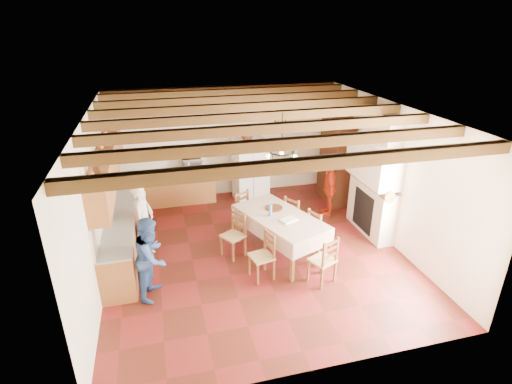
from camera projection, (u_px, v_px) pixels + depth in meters
The scene contains 31 objects.
floor at pixel (255, 252), 8.54m from camera, with size 6.00×6.50×0.02m, color #4C1A11.
ceiling at pixel (255, 111), 7.33m from camera, with size 6.00×6.50×0.02m, color white.
wall_back at pixel (225, 142), 10.83m from camera, with size 6.00×0.02×3.00m, color #F4EECE.
wall_front at pixel (319, 284), 5.04m from camera, with size 6.00×0.02×3.00m, color #F4EECE.
wall_left at pixel (95, 203), 7.24m from camera, with size 0.02×6.50×3.00m, color #F4EECE.
wall_right at pixel (390, 173), 8.62m from camera, with size 0.02×6.50×3.00m, color #F4EECE.
ceiling_beams at pixel (255, 117), 7.37m from camera, with size 6.00×6.30×0.16m, color #3D2915, non-canonical shape.
lower_cabinets_left at pixel (123, 226), 8.68m from camera, with size 0.60×4.30×0.86m, color brown.
lower_cabinets_back at pixel (171, 188), 10.62m from camera, with size 2.30×0.60×0.86m, color brown.
countertop_left at pixel (120, 207), 8.49m from camera, with size 0.62×4.30×0.04m, color slate.
countertop_back at pixel (170, 172), 10.44m from camera, with size 2.34×0.62×0.04m, color slate.
backsplash_left at pixel (104, 195), 8.30m from camera, with size 0.03×4.30×0.60m, color #EEEBCD.
backsplash_back at pixel (168, 157), 10.57m from camera, with size 2.30×0.03×0.60m, color #EEEBCD.
upper_cabinets at pixel (107, 165), 8.08m from camera, with size 0.35×4.20×0.70m, color brown.
fireplace at pixel (372, 176), 8.77m from camera, with size 0.56×1.60×2.80m, color beige, non-canonical shape.
wall_picture at pixel (280, 126), 11.01m from camera, with size 0.34×0.03×0.42m, color #302113.
refrigerator at pixel (251, 170), 10.65m from camera, with size 0.84×0.69×1.69m, color white.
hutch at pixel (336, 159), 10.55m from camera, with size 0.54×1.29×2.33m, color #38170D, non-canonical shape.
dining_table at pixel (280, 219), 8.15m from camera, with size 1.71×2.27×0.89m.
chandelier at pixel (282, 152), 7.58m from camera, with size 0.47×0.47×0.03m, color black.
chair_left_near at pixel (261, 256), 7.50m from camera, with size 0.42×0.40×0.96m, color brown, non-canonical shape.
chair_left_far at pixel (233, 235), 8.21m from camera, with size 0.42×0.40×0.96m, color brown, non-canonical shape.
chair_right_near at pixel (320, 230), 8.42m from camera, with size 0.42×0.40×0.96m, color brown, non-canonical shape.
chair_right_far at pixel (295, 215), 9.04m from camera, with size 0.42×0.40×0.96m, color brown, non-canonical shape.
chair_end_near at pixel (322, 259), 7.39m from camera, with size 0.42×0.40×0.96m, color brown, non-canonical shape.
chair_end_far at pixel (247, 213), 9.16m from camera, with size 0.42×0.40×0.96m, color brown, non-canonical shape.
person_man at pixel (144, 221), 8.07m from camera, with size 0.59×0.39×1.62m, color silver.
person_woman_blue at pixel (152, 257), 6.94m from camera, with size 0.74×0.58×1.52m, color #30508F.
person_woman_red at pixel (329, 188), 9.87m from camera, with size 0.84×0.35×1.44m, color red.
microwave at pixel (193, 165), 10.52m from camera, with size 0.49×0.33×0.27m, color silver.
fridge_vase at pixel (247, 134), 10.23m from camera, with size 0.31×0.31×0.32m, color #38170D.
Camera 1 is at (-1.80, -7.08, 4.58)m, focal length 28.00 mm.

